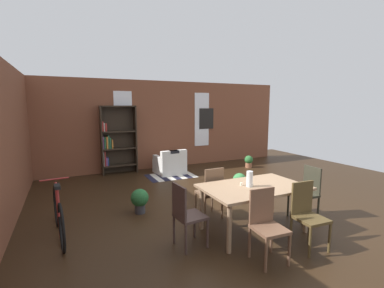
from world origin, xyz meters
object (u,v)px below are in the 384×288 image
(dining_chair_near_right, at_px, (307,213))
(dining_chair_far_left, at_px, (211,191))
(dining_chair_head_left, at_px, (186,213))
(bicycle_second, at_px, (58,215))
(dining_chair_head_right, at_px, (307,191))
(vase_on_table, at_px, (250,179))
(potted_plant_corner, at_px, (249,161))
(dining_chair_near_left, at_px, (266,222))
(bookshelf_tall, at_px, (116,140))
(armchair_white, at_px, (170,164))
(potted_plant_window, at_px, (140,199))
(dining_table, at_px, (254,191))
(potted_plant_by_shelf, at_px, (239,181))

(dining_chair_near_right, distance_m, dining_chair_far_left, 1.67)
(dining_chair_far_left, xyz_separation_m, dining_chair_head_left, (-0.83, -0.75, 0.00))
(dining_chair_near_right, bearing_deg, bicycle_second, 149.82)
(dining_chair_head_right, bearing_deg, dining_chair_far_left, 154.78)
(vase_on_table, bearing_deg, bicycle_second, 157.54)
(potted_plant_corner, bearing_deg, dining_chair_near_right, -117.96)
(dining_chair_near_left, height_order, bookshelf_tall, bookshelf_tall)
(bookshelf_tall, distance_m, armchair_white, 1.77)
(dining_chair_far_left, relative_size, potted_plant_window, 2.01)
(dining_chair_near_left, height_order, bicycle_second, dining_chair_near_left)
(potted_plant_corner, bearing_deg, bicycle_second, -155.32)
(vase_on_table, distance_m, dining_chair_near_right, 0.96)
(dining_table, xyz_separation_m, potted_plant_corner, (2.77, 3.75, -0.46))
(dining_chair_far_left, xyz_separation_m, dining_chair_near_left, (0.00, -1.49, 0.00))
(dining_chair_near_right, relative_size, dining_chair_near_left, 1.00)
(dining_chair_far_left, xyz_separation_m, dining_chair_head_right, (1.58, -0.75, 0.00))
(dining_table, xyz_separation_m, dining_chair_far_left, (-0.37, 0.74, -0.16))
(dining_chair_far_left, xyz_separation_m, potted_plant_window, (-1.12, 0.78, -0.24))
(dining_chair_near_right, height_order, armchair_white, dining_chair_near_right)
(dining_chair_head_left, height_order, armchair_white, dining_chair_head_left)
(potted_plant_by_shelf, bearing_deg, dining_chair_head_left, -140.72)
(dining_chair_near_right, bearing_deg, bookshelf_tall, 107.05)
(dining_table, xyz_separation_m, bookshelf_tall, (-1.33, 4.84, 0.34))
(vase_on_table, xyz_separation_m, potted_plant_window, (-1.41, 1.52, -0.62))
(potted_plant_by_shelf, bearing_deg, bicycle_second, -170.34)
(bookshelf_tall, distance_m, potted_plant_window, 3.40)
(dining_chair_head_left, bearing_deg, dining_chair_head_right, 0.10)
(vase_on_table, relative_size, bookshelf_tall, 0.12)
(bookshelf_tall, relative_size, potted_plant_window, 4.34)
(dining_chair_near_right, height_order, potted_plant_corner, dining_chair_near_right)
(dining_chair_near_left, relative_size, bookshelf_tall, 0.46)
(bicycle_second, bearing_deg, dining_chair_head_left, -34.75)
(dining_table, bearing_deg, dining_chair_head_left, -179.67)
(dining_chair_far_left, bearing_deg, dining_chair_near_right, -63.09)
(dining_chair_head_left, distance_m, potted_plant_by_shelf, 2.90)
(dining_chair_near_right, xyz_separation_m, armchair_white, (-0.27, 4.87, -0.23))
(dining_chair_near_left, distance_m, dining_chair_head_right, 1.74)
(dining_chair_near_left, height_order, potted_plant_by_shelf, dining_chair_near_left)
(vase_on_table, distance_m, potted_plant_by_shelf, 2.23)
(dining_table, height_order, potted_plant_by_shelf, dining_table)
(bicycle_second, height_order, potted_plant_window, bicycle_second)
(dining_chair_near_left, xyz_separation_m, potted_plant_window, (-1.13, 2.27, -0.24))
(potted_plant_window, bearing_deg, dining_chair_head_left, -79.34)
(dining_chair_near_left, bearing_deg, bookshelf_tall, 99.76)
(bookshelf_tall, xyz_separation_m, potted_plant_corner, (4.10, -1.09, -0.80))
(dining_table, height_order, dining_chair_near_left, dining_chair_near_left)
(dining_chair_far_left, bearing_deg, armchair_white, 81.80)
(dining_chair_far_left, height_order, dining_chair_head_left, same)
(vase_on_table, height_order, dining_chair_head_left, vase_on_table)
(dining_chair_head_left, xyz_separation_m, potted_plant_corner, (3.97, 3.76, -0.30))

